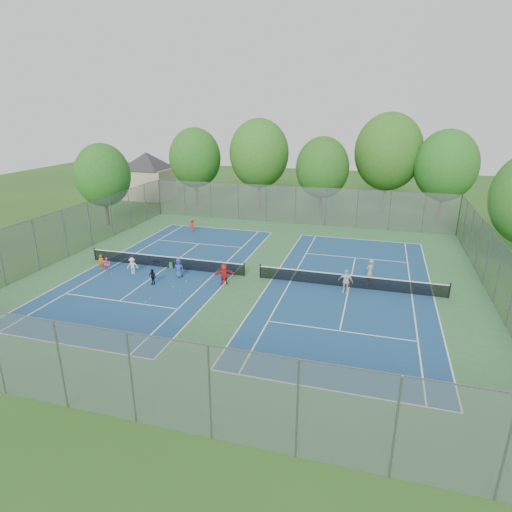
{
  "coord_description": "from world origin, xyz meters",
  "views": [
    {
      "loc": [
        8.41,
        -27.95,
        11.73
      ],
      "look_at": [
        0.0,
        1.0,
        1.3
      ],
      "focal_mm": 30.0,
      "sensor_mm": 36.0,
      "label": 1
    }
  ],
  "objects": [
    {
      "name": "tennis_ball_2",
      "position": [
        -6.24,
        -3.36,
        0.03
      ],
      "size": [
        0.07,
        0.07,
        0.07
      ],
      "primitive_type": "sphere",
      "color": "#B8D331",
      "rests_on": "ground"
    },
    {
      "name": "ground",
      "position": [
        0.0,
        0.0,
        0.0
      ],
      "size": [
        120.0,
        120.0,
        0.0
      ],
      "primitive_type": "plane",
      "color": "#28531A",
      "rests_on": "ground"
    },
    {
      "name": "tennis_ball_5",
      "position": [
        -5.24,
        -5.61,
        0.03
      ],
      "size": [
        0.07,
        0.07,
        0.07
      ],
      "primitive_type": "sphere",
      "color": "#BBE435",
      "rests_on": "ground"
    },
    {
      "name": "child_far_baseline",
      "position": [
        -9.24,
        9.94,
        0.66
      ],
      "size": [
        0.88,
        0.54,
        1.32
      ],
      "primitive_type": "imported",
      "rotation": [
        0.0,
        0.0,
        3.08
      ],
      "color": "#AF2A19",
      "rests_on": "ground"
    },
    {
      "name": "fence_south",
      "position": [
        0.0,
        -16.0,
        2.0
      ],
      "size": [
        32.0,
        0.1,
        4.0
      ],
      "primitive_type": "cube",
      "color": "gray",
      "rests_on": "ground"
    },
    {
      "name": "tennis_ball_7",
      "position": [
        -4.69,
        -3.41,
        0.03
      ],
      "size": [
        0.07,
        0.07,
        0.07
      ],
      "primitive_type": "sphere",
      "color": "#CDDC33",
      "rests_on": "ground"
    },
    {
      "name": "student_f",
      "position": [
        -1.48,
        -1.89,
        0.8
      ],
      "size": [
        1.52,
        1.14,
        1.6
      ],
      "primitive_type": "imported",
      "rotation": [
        0.0,
        0.0,
        0.52
      ],
      "color": "red",
      "rests_on": "ground"
    },
    {
      "name": "student_d",
      "position": [
        -6.3,
        -3.29,
        0.58
      ],
      "size": [
        0.74,
        0.5,
        1.16
      ],
      "primitive_type": "imported",
      "rotation": [
        0.0,
        0.0,
        -0.36
      ],
      "color": "black",
      "rests_on": "ground"
    },
    {
      "name": "tree_nc",
      "position": [
        2.0,
        21.0,
        5.39
      ],
      "size": [
        6.0,
        6.0,
        8.85
      ],
      "color": "#443326",
      "rests_on": "ground"
    },
    {
      "name": "tennis_ball_10",
      "position": [
        -5.29,
        -6.11,
        0.03
      ],
      "size": [
        0.07,
        0.07,
        0.07
      ],
      "primitive_type": "sphere",
      "color": "#CBE635",
      "rests_on": "ground"
    },
    {
      "name": "tennis_ball_0",
      "position": [
        -6.0,
        -1.02,
        0.03
      ],
      "size": [
        0.07,
        0.07,
        0.07
      ],
      "primitive_type": "sphere",
      "color": "#BAD531",
      "rests_on": "ground"
    },
    {
      "name": "tennis_ball_1",
      "position": [
        -2.87,
        -5.6,
        0.03
      ],
      "size": [
        0.07,
        0.07,
        0.07
      ],
      "primitive_type": "sphere",
      "color": "#C8F438",
      "rests_on": "ground"
    },
    {
      "name": "tree_ne",
      "position": [
        15.0,
        22.0,
        5.97
      ],
      "size": [
        6.6,
        6.6,
        9.77
      ],
      "color": "#443326",
      "rests_on": "ground"
    },
    {
      "name": "tennis_ball_3",
      "position": [
        -8.89,
        -6.5,
        0.03
      ],
      "size": [
        0.07,
        0.07,
        0.07
      ],
      "primitive_type": "sphere",
      "color": "#CBDC33",
      "rests_on": "ground"
    },
    {
      "name": "tennis_ball_9",
      "position": [
        -4.26,
        -2.22,
        0.03
      ],
      "size": [
        0.07,
        0.07,
        0.07
      ],
      "primitive_type": "sphere",
      "color": "#CEEF37",
      "rests_on": "ground"
    },
    {
      "name": "student_b",
      "position": [
        -10.91,
        -1.89,
        0.54
      ],
      "size": [
        0.57,
        0.47,
        1.07
      ],
      "primitive_type": "imported",
      "rotation": [
        0.0,
        0.0,
        -0.13
      ],
      "color": "#D05188",
      "rests_on": "ground"
    },
    {
      "name": "ball_hopper",
      "position": [
        -6.57,
        0.09,
        0.25
      ],
      "size": [
        0.26,
        0.26,
        0.49
      ],
      "primitive_type": "cube",
      "rotation": [
        0.0,
        0.0,
        -0.04
      ],
      "color": "green",
      "rests_on": "ground"
    },
    {
      "name": "teen_court_b",
      "position": [
        6.8,
        -0.97,
        0.83
      ],
      "size": [
        1.03,
        0.57,
        1.66
      ],
      "primitive_type": "imported",
      "rotation": [
        0.0,
        0.0,
        -0.18
      ],
      "color": "silver",
      "rests_on": "ground"
    },
    {
      "name": "fence_north",
      "position": [
        0.0,
        16.0,
        2.0
      ],
      "size": [
        32.0,
        0.1,
        4.0
      ],
      "primitive_type": "cube",
      "color": "gray",
      "rests_on": "ground"
    },
    {
      "name": "tree_side_w",
      "position": [
        -19.0,
        10.0,
        5.24
      ],
      "size": [
        5.6,
        5.6,
        8.47
      ],
      "color": "#443326",
      "rests_on": "ground"
    },
    {
      "name": "fence_west",
      "position": [
        -16.0,
        0.0,
        2.0
      ],
      "size": [
        0.1,
        32.0,
        4.0
      ],
      "primitive_type": "cube",
      "rotation": [
        0.0,
        0.0,
        1.57
      ],
      "color": "gray",
      "rests_on": "ground"
    },
    {
      "name": "tennis_ball_6",
      "position": [
        -3.93,
        -3.88,
        0.03
      ],
      "size": [
        0.07,
        0.07,
        0.07
      ],
      "primitive_type": "sphere",
      "color": "#B1C32D",
      "rests_on": "ground"
    },
    {
      "name": "court_right",
      "position": [
        7.0,
        0.0,
        0.02
      ],
      "size": [
        10.97,
        23.77,
        0.01
      ],
      "primitive_type": "cube",
      "color": "navy",
      "rests_on": "court_pad"
    },
    {
      "name": "student_e",
      "position": [
        -5.13,
        -1.55,
        0.7
      ],
      "size": [
        0.77,
        0.6,
        1.4
      ],
      "primitive_type": "imported",
      "rotation": [
        0.0,
        0.0,
        0.25
      ],
      "color": "#294499",
      "rests_on": "ground"
    },
    {
      "name": "instructor",
      "position": [
        8.3,
        0.92,
        0.94
      ],
      "size": [
        0.8,
        0.8,
        1.88
      ],
      "primitive_type": "imported",
      "rotation": [
        0.0,
        0.0,
        3.91
      ],
      "color": "gray",
      "rests_on": "ground"
    },
    {
      "name": "tree_nl",
      "position": [
        -6.0,
        23.0,
        6.54
      ],
      "size": [
        7.2,
        7.2,
        10.69
      ],
      "color": "#443326",
      "rests_on": "ground"
    },
    {
      "name": "tree_nr",
      "position": [
        9.0,
        24.0,
        7.04
      ],
      "size": [
        7.6,
        7.6,
        11.42
      ],
      "color": "#443326",
      "rests_on": "ground"
    },
    {
      "name": "tennis_ball_8",
      "position": [
        -4.73,
        -6.52,
        0.03
      ],
      "size": [
        0.07,
        0.07,
        0.07
      ],
      "primitive_type": "sphere",
      "color": "yellow",
      "rests_on": "ground"
    },
    {
      "name": "net_left",
      "position": [
        -7.0,
        0.0,
        0.46
      ],
      "size": [
        12.87,
        0.1,
        0.91
      ],
      "primitive_type": "cube",
      "color": "black",
      "rests_on": "ground"
    },
    {
      "name": "fence_east",
      "position": [
        16.0,
        0.0,
        2.0
      ],
      "size": [
        0.1,
        32.0,
        4.0
      ],
      "primitive_type": "cube",
      "rotation": [
        0.0,
        0.0,
        1.57
      ],
      "color": "gray",
      "rests_on": "ground"
    },
    {
      "name": "tennis_ball_4",
      "position": [
        -10.26,
        -2.39,
        0.03
      ],
      "size": [
        0.07,
        0.07,
        0.07
      ],
      "primitive_type": "sphere",
      "color": "#CCEA36",
      "rests_on": "ground"
    },
    {
      "name": "court_left",
      "position": [
        -7.0,
        0.0,
        0.02
      ],
      "size": [
        10.97,
        23.77,
        0.01
      ],
      "primitive_type": "cube",
      "color": "navy",
      "rests_on": "court_pad"
    },
    {
      "name": "tree_nw",
      "position": [
        -14.0,
        22.0,
        5.89
      ],
      "size": [
        6.4,
        6.4,
        9.58
      ],
      "color": "#443326",
      "rests_on": "ground"
    },
    {
      "name": "ball_crate",
      "position": [
        -8.27,
        0.81,
        0.17
      ],
      "size": [
        0.52,
        0.52,
        0.34
      ],
      "primitive_type": "cube",
      "rotation": [
        0.0,
        0.0,
        0.43
      ],
      "color": "blue",
      "rests_on": "ground"
    },
    {
      "name": "student_c",
      "position": [
        -8.78,
        -1.85,
        0.63
      ],
      "size": [
        0.94,
        0.76,
        1.27
      ],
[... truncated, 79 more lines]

